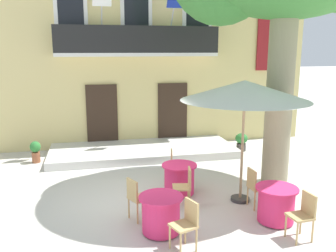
{
  "coord_description": "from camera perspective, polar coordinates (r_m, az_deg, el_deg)",
  "views": [
    {
      "loc": [
        -0.73,
        -8.01,
        3.52
      ],
      "look_at": [
        1.5,
        2.18,
        1.3
      ],
      "focal_mm": 38.63,
      "sensor_mm": 36.0,
      "label": 1
    }
  ],
  "objects": [
    {
      "name": "ground_planter_right",
      "position": [
        13.0,
        11.5,
        -2.34
      ],
      "size": [
        0.43,
        0.43,
        0.63
      ],
      "color": "#47423D",
      "rests_on": "ground"
    },
    {
      "name": "entrance_step_platform",
      "position": [
        12.4,
        -3.93,
        -3.91
      ],
      "size": [
        6.21,
        2.42,
        0.25
      ],
      "primitive_type": "cube",
      "color": "silver",
      "rests_on": "ground"
    },
    {
      "name": "cafe_umbrella",
      "position": [
        8.25,
        12.03,
        5.43
      ],
      "size": [
        2.9,
        2.9,
        2.85
      ],
      "color": "#997A56",
      "rests_on": "ground"
    },
    {
      "name": "cafe_chair_near_tree_0",
      "position": [
        7.38,
        20.61,
        -12.71
      ],
      "size": [
        0.44,
        0.44,
        0.91
      ],
      "color": "tan",
      "rests_on": "ground"
    },
    {
      "name": "cafe_chair_middle_1",
      "position": [
        9.66,
        1.18,
        -6.02
      ],
      "size": [
        0.47,
        0.47,
        0.91
      ],
      "color": "tan",
      "rests_on": "ground"
    },
    {
      "name": "cafe_table_near_tree",
      "position": [
        7.93,
        16.69,
        -11.74
      ],
      "size": [
        0.86,
        0.86,
        0.76
      ],
      "color": "#E52D66",
      "rests_on": "ground"
    },
    {
      "name": "cafe_chair_front_0",
      "position": [
        6.62,
        2.97,
        -14.84
      ],
      "size": [
        0.51,
        0.51,
        0.91
      ],
      "color": "tan",
      "rests_on": "ground"
    },
    {
      "name": "cafe_chair_front_1",
      "position": [
        7.68,
        -4.97,
        -10.96
      ],
      "size": [
        0.53,
        0.53,
        0.91
      ],
      "color": "tan",
      "rests_on": "ground"
    },
    {
      "name": "cafe_chair_middle_0",
      "position": [
        8.26,
        2.68,
        -9.23
      ],
      "size": [
        0.46,
        0.46,
        0.91
      ],
      "color": "tan",
      "rests_on": "ground"
    },
    {
      "name": "cafe_chair_near_tree_1",
      "position": [
        8.44,
        13.64,
        -9.08
      ],
      "size": [
        0.42,
        0.42,
        0.91
      ],
      "color": "tan",
      "rests_on": "ground"
    },
    {
      "name": "cafe_table_front",
      "position": [
        7.21,
        -1.12,
        -13.71
      ],
      "size": [
        0.86,
        0.86,
        0.76
      ],
      "color": "#E52D66",
      "rests_on": "ground"
    },
    {
      "name": "ground_planter_left",
      "position": [
        12.16,
        -20.17,
        -3.66
      ],
      "size": [
        0.33,
        0.33,
        0.69
      ],
      "color": "#995638",
      "rests_on": "ground"
    },
    {
      "name": "cafe_table_middle",
      "position": [
        9.0,
        1.79,
        -8.33
      ],
      "size": [
        0.86,
        0.86,
        0.76
      ],
      "color": "#E52D66",
      "rests_on": "ground"
    },
    {
      "name": "ground_plane",
      "position": [
        8.78,
        -6.68,
        -11.71
      ],
      "size": [
        120.0,
        120.0,
        0.0
      ],
      "primitive_type": "plane",
      "color": "beige"
    },
    {
      "name": "building_facade",
      "position": [
        15.1,
        -5.96,
        12.82
      ],
      "size": [
        13.0,
        5.09,
        7.5
      ],
      "color": "#DBC67F",
      "rests_on": "ground"
    }
  ]
}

